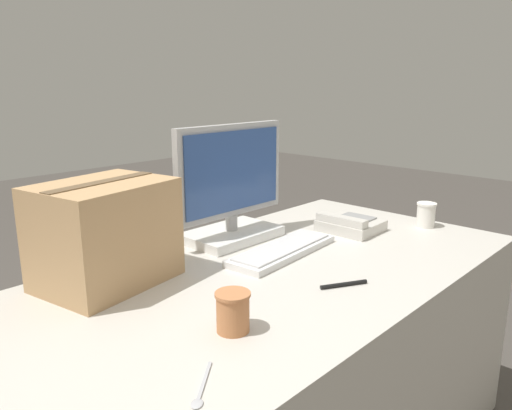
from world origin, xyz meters
TOP-DOWN VIEW (x-y plane):
  - office_desk at (0.00, 0.00)m, footprint 1.80×0.90m
  - monitor at (0.15, 0.32)m, footprint 0.49×0.22m
  - keyboard at (0.15, 0.07)m, footprint 0.46×0.18m
  - desk_phone at (0.53, 0.05)m, footprint 0.20×0.22m
  - paper_cup_left at (-0.33, -0.19)m, footprint 0.08×0.08m
  - paper_cup_right at (0.79, -0.14)m, footprint 0.08×0.08m
  - spoon at (-0.54, -0.31)m, footprint 0.13×0.11m
  - cardboard_box at (-0.38, 0.28)m, footprint 0.40×0.33m
  - pen_marker at (0.06, -0.23)m, footprint 0.13×0.08m

SIDE VIEW (x-z plane):
  - office_desk at x=0.00m, z-range 0.00..0.73m
  - spoon at x=-0.54m, z-range 0.73..0.73m
  - pen_marker at x=0.06m, z-range 0.73..0.74m
  - keyboard at x=0.15m, z-range 0.73..0.76m
  - desk_phone at x=0.53m, z-range 0.72..0.79m
  - paper_cup_left at x=-0.33m, z-range 0.73..0.83m
  - paper_cup_right at x=0.79m, z-range 0.73..0.83m
  - cardboard_box at x=-0.38m, z-range 0.73..1.03m
  - monitor at x=0.15m, z-range 0.69..1.11m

